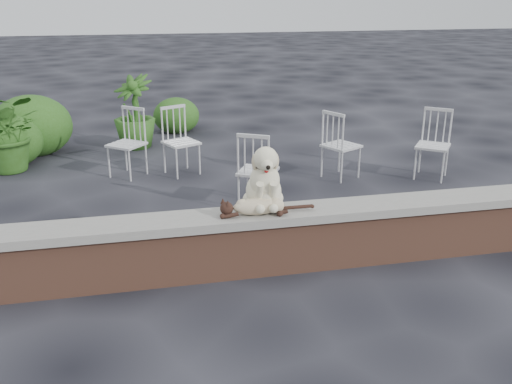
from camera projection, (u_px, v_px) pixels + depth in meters
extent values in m
plane|color=black|center=(301.00, 266.00, 5.24)|extent=(60.00, 60.00, 0.00)
cube|color=brown|center=(301.00, 242.00, 5.15)|extent=(6.00, 0.30, 0.50)
cube|color=slate|center=(302.00, 213.00, 5.05)|extent=(6.20, 0.40, 0.08)
imported|color=#274F16|center=(9.00, 133.00, 7.81)|extent=(1.01, 0.88, 1.12)
imported|color=#274F16|center=(134.00, 112.00, 8.98)|extent=(0.94, 0.94, 1.18)
ellipsoid|color=#274F16|center=(8.00, 141.00, 8.16)|extent=(0.99, 0.91, 0.79)
ellipsoid|color=#274F16|center=(32.00, 126.00, 8.70)|extent=(1.23, 1.13, 0.97)
ellipsoid|color=#274F16|center=(176.00, 116.00, 10.09)|extent=(0.83, 0.76, 0.66)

